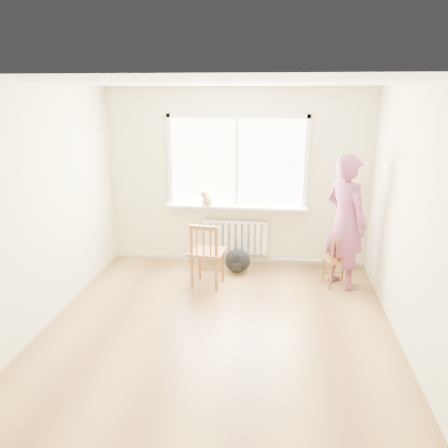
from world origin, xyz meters
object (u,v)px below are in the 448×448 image
(chair_left, at_px, (206,255))
(person, at_px, (345,222))
(cat, at_px, (208,198))
(chair_right, at_px, (339,261))
(backpack, at_px, (238,261))

(chair_left, relative_size, person, 0.50)
(chair_left, distance_m, person, 1.94)
(cat, bearing_deg, chair_right, -3.02)
(chair_left, height_order, person, person)
(chair_right, bearing_deg, cat, -31.12)
(person, relative_size, backpack, 4.93)
(chair_left, height_order, backpack, chair_left)
(chair_left, distance_m, cat, 1.02)
(person, bearing_deg, chair_right, 100.78)
(cat, bearing_deg, backpack, -15.05)
(chair_right, relative_size, cat, 1.76)
(chair_right, xyz_separation_m, person, (0.05, 0.06, 0.54))
(person, bearing_deg, cat, 36.11)
(chair_right, xyz_separation_m, backpack, (-1.43, 0.33, -0.20))
(cat, distance_m, backpack, 1.05)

